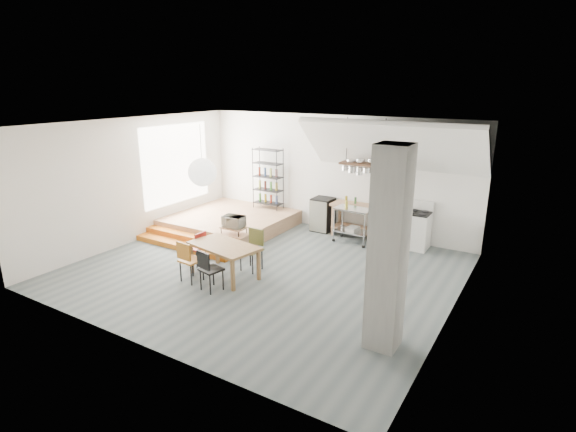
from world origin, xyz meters
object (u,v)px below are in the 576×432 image
Objects in this scene: stove at (417,230)px; dining_table at (224,248)px; rolling_cart at (353,220)px; mini_fridge at (323,214)px.

stove is 4.91m from dining_table.
stove is 0.72× the size of dining_table.
mini_fridge is at bearing 160.07° from rolling_cart.
dining_table is (-3.03, -3.87, 0.16)m from stove.
rolling_cart is 1.04× the size of mini_fridge.
rolling_cart is at bearing -163.44° from stove.
stove reaches higher than dining_table.
dining_table is at bearing -109.75° from rolling_cart.
stove is 1.61m from rolling_cart.
mini_fridge reaches higher than rolling_cart.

